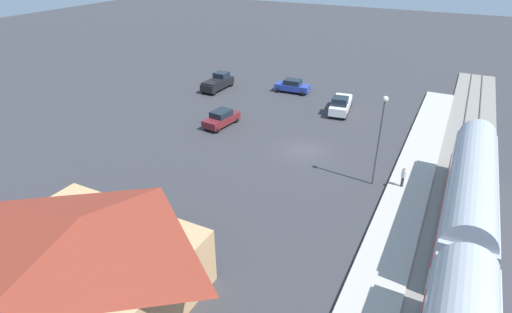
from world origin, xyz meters
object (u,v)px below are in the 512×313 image
Objects in this scene: station_building at (89,255)px; pedestrian_on_platform at (403,176)px; pickup_white at (341,104)px; light_pole_near_platform at (381,131)px; sedan_blue at (293,86)px; pickup_black at (218,82)px; sedan_maroon at (221,118)px.

station_building is 6.87× the size of pedestrian_on_platform.
station_building is 33.55m from pickup_white.
station_building is at bearing 54.93° from pedestrian_on_platform.
light_pole_near_platform is at bearing 116.36° from pickup_white.
sedan_blue is 0.85× the size of pickup_black.
pickup_white is 16.40m from light_pole_near_platform.
pedestrian_on_platform is 0.37× the size of sedan_blue.
pedestrian_on_platform is (-13.45, -19.16, -1.44)m from station_building.
station_building is at bearing 95.59° from sedan_blue.
station_building is 2.09× the size of pickup_white.
pedestrian_on_platform is 16.91m from pickup_white.
pickup_black is 0.72× the size of light_pole_near_platform.
sedan_blue is at bearing -51.17° from light_pole_near_platform.
pickup_white is (-4.11, -33.25, -1.69)m from station_building.
light_pole_near_platform reaches higher than pickup_white.
station_building is 2.16× the size of pickup_black.
sedan_blue is at bearing -100.30° from sedan_maroon.
pickup_black is (26.50, -14.71, -0.25)m from pedestrian_on_platform.
pickup_white is (-17.16, 0.62, 0.00)m from pickup_black.
sedan_maroon is 0.83× the size of pickup_white.
sedan_blue is (3.66, -37.42, -1.84)m from station_building.
pickup_black is at bearing -2.07° from pickup_white.
sedan_maroon is 14.08m from sedan_blue.
pickup_black is (6.87, -10.30, 0.15)m from sedan_maroon.
sedan_maroon is at bearing -12.66° from pedestrian_on_platform.
sedan_blue is (-2.52, -13.85, 0.00)m from sedan_maroon.
pedestrian_on_platform is 0.23× the size of light_pole_near_platform.
pedestrian_on_platform is at bearing 123.51° from pickup_white.
station_building is at bearing 104.70° from sedan_maroon.
pickup_white is (9.33, -14.10, -0.25)m from pedestrian_on_platform.
pedestrian_on_platform is 0.37× the size of sedan_maroon.
sedan_maroon and sedan_blue have the same top height.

